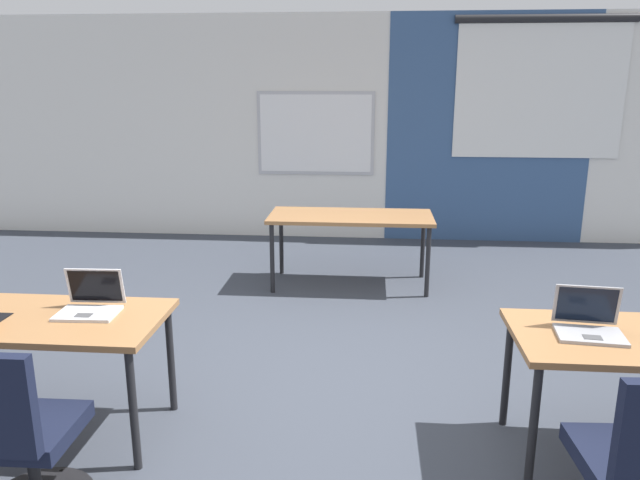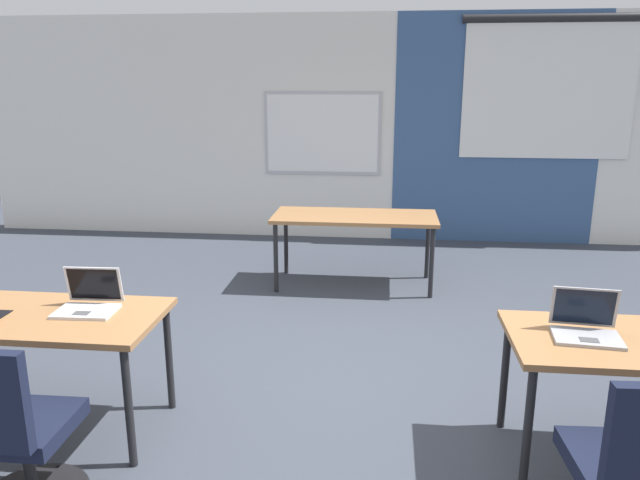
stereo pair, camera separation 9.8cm
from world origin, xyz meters
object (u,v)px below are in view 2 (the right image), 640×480
object	(u,v)px
desk_far_center	(355,221)
chair_near_left_inner	(16,443)
desk_near_left	(21,323)
laptop_near_right_inner	(586,327)
laptop_near_left_inner	(89,302)

from	to	relation	value
desk_far_center	chair_near_left_inner	bearing A→B (deg)	-111.34
desk_near_left	desk_far_center	bearing A→B (deg)	57.99
chair_near_left_inner	laptop_near_right_inner	world-z (taller)	laptop_near_right_inner
desk_near_left	chair_near_left_inner	distance (m)	0.85
chair_near_left_inner	laptop_near_right_inner	xyz separation A→B (m)	(2.71, 0.73, 0.39)
desk_near_left	laptop_near_right_inner	xyz separation A→B (m)	(3.08, 0.02, 0.11)
desk_near_left	laptop_near_left_inner	world-z (taller)	laptop_near_left_inner
laptop_near_left_inner	laptop_near_right_inner	size ratio (longest dim) A/B	0.96
desk_far_center	chair_near_left_inner	distance (m)	3.78
laptop_near_left_inner	desk_near_left	bearing A→B (deg)	-168.32
desk_far_center	laptop_near_left_inner	xyz separation A→B (m)	(-1.38, -2.71, 0.11)
laptop_near_left_inner	laptop_near_right_inner	world-z (taller)	same
desk_far_center	laptop_near_left_inner	bearing A→B (deg)	-117.01
laptop_near_left_inner	chair_near_left_inner	size ratio (longest dim) A/B	0.37
laptop_near_left_inner	chair_near_left_inner	xyz separation A→B (m)	(0.01, -0.80, -0.39)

